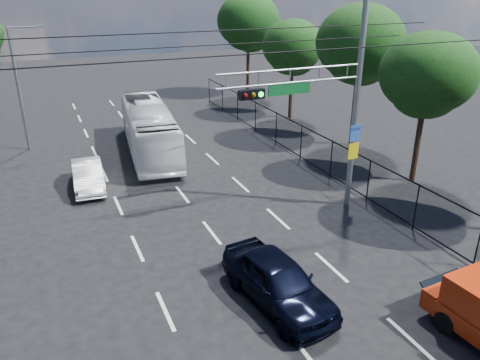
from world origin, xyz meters
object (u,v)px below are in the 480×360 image
white_bus (149,129)px  white_van (88,175)px  navy_hatchback (278,281)px  signal_mast (333,92)px

white_bus → white_van: white_bus is taller
navy_hatchback → white_van: 12.32m
signal_mast → navy_hatchback: bearing=-134.9°
white_bus → navy_hatchback: bearing=-82.5°
navy_hatchback → white_bus: size_ratio=0.45×
white_van → navy_hatchback: bearing=-66.3°
white_van → white_bus: bearing=48.2°
signal_mast → navy_hatchback: 8.31m
signal_mast → white_van: 12.23m
signal_mast → white_bus: signal_mast is taller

